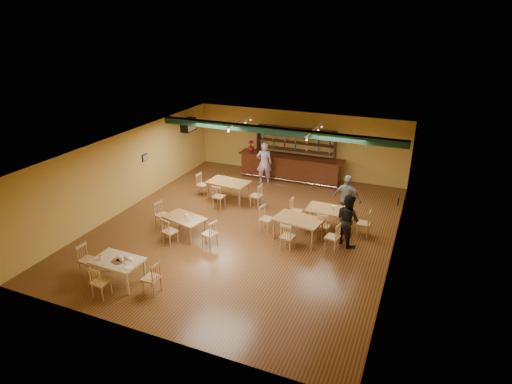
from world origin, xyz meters
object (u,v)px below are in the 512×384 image
at_px(dining_table_d, 298,229).
at_px(bar_counter, 291,168).
at_px(patron_bar, 264,163).
at_px(patron_right_a, 348,219).
at_px(near_table, 119,271).
at_px(dining_table_b, 329,219).
at_px(dining_table_c, 185,227).
at_px(dining_table_a, 229,191).

bearing_deg(dining_table_d, bar_counter, 120.32).
distance_m(patron_bar, patron_right_a, 6.16).
height_order(dining_table_d, near_table, dining_table_d).
height_order(dining_table_b, dining_table_d, dining_table_d).
relative_size(dining_table_b, dining_table_c, 1.09).
distance_m(dining_table_a, dining_table_c, 3.32).
bearing_deg(near_table, patron_right_a, 42.44).
relative_size(dining_table_a, dining_table_d, 1.05).
xyz_separation_m(bar_counter, dining_table_a, (-1.57, -3.25, -0.15)).
xyz_separation_m(dining_table_d, patron_right_a, (1.56, 0.38, 0.49)).
bearing_deg(patron_bar, near_table, 65.91).
bearing_deg(dining_table_b, bar_counter, 124.71).
height_order(dining_table_a, patron_right_a, patron_right_a).
xyz_separation_m(patron_bar, patron_right_a, (4.57, -4.13, -0.06)).
relative_size(dining_table_b, near_table, 1.12).
bearing_deg(near_table, dining_table_a, 88.89).
distance_m(dining_table_c, dining_table_d, 3.86).
xyz_separation_m(dining_table_a, dining_table_c, (-0.04, -3.32, -0.06)).
bearing_deg(patron_right_a, dining_table_b, -6.98).
height_order(bar_counter, dining_table_c, bar_counter).
bearing_deg(near_table, dining_table_d, 49.63).
distance_m(dining_table_b, near_table, 7.25).
relative_size(bar_counter, near_table, 3.52).
distance_m(bar_counter, patron_bar, 1.33).
height_order(near_table, patron_right_a, patron_right_a).
height_order(dining_table_d, patron_bar, patron_bar).
xyz_separation_m(dining_table_a, dining_table_d, (3.61, -2.08, -0.02)).
distance_m(dining_table_b, patron_bar, 5.06).
xyz_separation_m(dining_table_a, dining_table_b, (4.37, -0.90, -0.03)).
height_order(bar_counter, dining_table_d, bar_counter).
distance_m(dining_table_a, dining_table_b, 4.47).
xyz_separation_m(dining_table_b, near_table, (-4.68, -5.53, -0.02)).
bearing_deg(dining_table_d, dining_table_c, -151.97).
height_order(dining_table_b, dining_table_c, dining_table_b).
bearing_deg(dining_table_a, patron_bar, 80.95).
bearing_deg(patron_bar, dining_table_d, 105.55).
bearing_deg(patron_right_a, near_table, 78.84).
distance_m(dining_table_c, patron_right_a, 5.49).
height_order(dining_table_d, patron_right_a, patron_right_a).
height_order(dining_table_a, patron_bar, patron_bar).
distance_m(bar_counter, patron_right_a, 6.13).
bearing_deg(bar_counter, patron_bar, -139.74).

